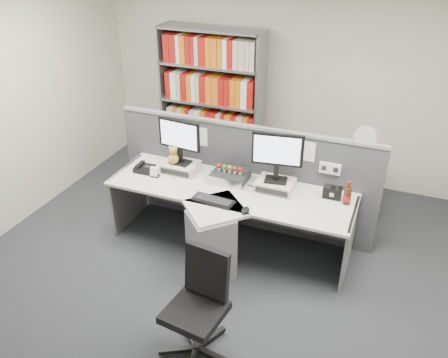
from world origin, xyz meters
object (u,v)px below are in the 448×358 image
at_px(speaker, 333,192).
at_px(filing_cabinet, 357,188).
at_px(cola_bottle, 347,195).
at_px(desktop_pc, 230,176).
at_px(keyboard, 213,200).
at_px(desk_fan, 365,140).
at_px(mouse, 245,210).
at_px(shelving_unit, 212,104).
at_px(desk_calendar, 155,173).
at_px(desk, 222,220).
at_px(monitor_right, 277,154).
at_px(monitor_left, 179,138).
at_px(desk_phone, 144,168).
at_px(office_chair, 199,302).

xyz_separation_m(speaker, filing_cabinet, (0.17, 0.96, -0.43)).
bearing_deg(cola_bottle, desktop_pc, 179.18).
distance_m(keyboard, desk_fan, 1.96).
height_order(mouse, shelving_unit, shelving_unit).
relative_size(keyboard, desk_calendar, 3.88).
height_order(desk, cola_bottle, cola_bottle).
height_order(desk, desk_calendar, desk_calendar).
bearing_deg(monitor_right, cola_bottle, -0.75).
distance_m(desktop_pc, desk_calendar, 0.83).
bearing_deg(monitor_left, keyboard, -38.38).
relative_size(desk_phone, desk_fan, 0.45).
relative_size(desk, shelving_unit, 1.30).
height_order(filing_cabinet, desk_fan, desk_fan).
xyz_separation_m(desktop_pc, desk_phone, (-0.97, -0.16, -0.02)).
relative_size(keyboard, filing_cabinet, 0.63).
distance_m(monitor_right, shelving_unit, 2.00).
bearing_deg(desk, desktop_pc, 99.25).
relative_size(desk_calendar, filing_cabinet, 0.16).
distance_m(monitor_left, desk_phone, 0.55).
distance_m(desk_phone, filing_cabinet, 2.55).
relative_size(monitor_right, desk_fan, 1.15).
distance_m(monitor_right, keyboard, 0.80).
relative_size(desktop_pc, shelving_unit, 0.19).
bearing_deg(mouse, desk_fan, 59.85).
bearing_deg(mouse, desktop_pc, 124.16).
relative_size(desk_calendar, desk_fan, 0.25).
relative_size(desk_calendar, shelving_unit, 0.06).
relative_size(monitor_right, shelving_unit, 0.26).
distance_m(keyboard, shelving_unit, 2.12).
bearing_deg(filing_cabinet, shelving_unit, 167.93).
relative_size(monitor_left, desktop_pc, 1.35).
xyz_separation_m(monitor_right, speaker, (0.58, 0.05, -0.35)).
relative_size(shelving_unit, desk_fan, 4.36).
height_order(desk_phone, speaker, speaker).
bearing_deg(cola_bottle, monitor_left, 179.70).
relative_size(keyboard, cola_bottle, 1.76).
xyz_separation_m(desktop_pc, office_chair, (0.36, -1.60, -0.27)).
relative_size(desktop_pc, keyboard, 0.85).
relative_size(speaker, office_chair, 0.20).
relative_size(speaker, shelving_unit, 0.09).
bearing_deg(desktop_pc, desk_fan, 38.56).
bearing_deg(desktop_pc, filing_cabinet, 38.57).
relative_size(keyboard, shelving_unit, 0.22).
distance_m(desk, monitor_left, 1.01).
height_order(keyboard, cola_bottle, cola_bottle).
bearing_deg(shelving_unit, desk_fan, -12.08).
bearing_deg(shelving_unit, desktop_pc, -60.14).
xyz_separation_m(cola_bottle, desk_fan, (0.02, 1.03, 0.17)).
xyz_separation_m(desk_phone, speaker, (2.06, 0.21, 0.03)).
distance_m(desktop_pc, shelving_unit, 1.69).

